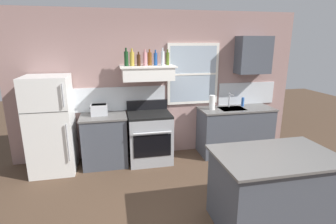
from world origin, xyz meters
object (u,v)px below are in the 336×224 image
Objects in this scene: refrigerator at (51,125)px; toaster at (99,110)px; bottle_olive_oil_square at (168,58)px; dish_soap_bottle at (243,102)px; stove_range at (150,137)px; bottle_blue_liqueur at (156,59)px; bottle_champagne_gold_foil at (132,59)px; bottle_clear_tall at (163,58)px; bottle_dark_green_wine at (126,58)px; paper_towel_roll at (212,102)px; bottle_amber_wine at (150,59)px; bottle_brown_stout at (139,60)px; kitchen_island at (273,190)px; bottle_rose_pink at (145,59)px.

refrigerator is 5.48× the size of toaster.
bottle_olive_oil_square is 1.74m from dish_soap_bottle.
refrigerator is 1.69m from stove_range.
toaster is at bearing -177.43° from bottle_blue_liqueur.
bottle_clear_tall is (0.53, -0.03, 0.01)m from bottle_champagne_gold_foil.
bottle_dark_green_wine is 0.63m from bottle_clear_tall.
dish_soap_bottle is (1.73, 0.01, -0.86)m from bottle_blue_liqueur.
paper_towel_roll is at bearing -2.81° from bottle_champagne_gold_foil.
paper_towel_roll is (1.15, -0.10, -0.82)m from bottle_amber_wine.
bottle_clear_tall is 1.13× the size of paper_towel_roll.
bottle_brown_stout is 0.17× the size of kitchen_island.
bottle_olive_oil_square reaches higher than toaster.
toaster is at bearing -176.52° from bottle_amber_wine.
bottle_amber_wine is 2.03m from dish_soap_bottle.
toaster reaches higher than kitchen_island.
dish_soap_bottle is 2.36m from kitchen_island.
bottle_amber_wine is (0.20, 0.05, 0.02)m from bottle_brown_stout.
kitchen_island is at bearing -62.76° from bottle_amber_wine.
stove_range is 3.58× the size of bottle_clear_tall.
bottle_dark_green_wine reaches higher than toaster.
toaster is 0.27× the size of stove_range.
toaster is 1.65× the size of dish_soap_bottle.
stove_range is 3.99× the size of bottle_olive_oil_square.
dish_soap_bottle is at bearing 2.00° from bottle_clear_tall.
kitchen_island is (-0.03, -2.09, -0.59)m from paper_towel_roll.
bottle_champagne_gold_foil reaches higher than refrigerator.
bottle_champagne_gold_foil reaches higher than bottle_rose_pink.
bottle_olive_oil_square is at bearing 1.59° from bottle_amber_wine.
paper_towel_roll is (1.56, -0.07, -0.83)m from bottle_dark_green_wine.
bottle_champagne_gold_foil reaches higher than paper_towel_roll.
bottle_olive_oil_square reaches higher than bottle_blue_liqueur.
toaster is 2.74m from dish_soap_bottle.
bottle_dark_green_wine is 0.73m from bottle_olive_oil_square.
bottle_brown_stout is at bearing -179.93° from bottle_clear_tall.
bottle_brown_stout is 0.86× the size of bottle_amber_wine.
toaster is 1.50m from bottle_olive_oil_square.
bottle_champagne_gold_foil is at bearing 123.54° from kitchen_island.
toaster is 1.11× the size of bottle_blue_liqueur.
bottle_blue_liqueur is at bearing -175.06° from bottle_olive_oil_square.
toaster is 1.01× the size of bottle_champagne_gold_foil.
bottle_clear_tall is (1.13, 0.00, 0.86)m from toaster.
bottle_blue_liqueur is at bearing 160.39° from bottle_clear_tall.
bottle_amber_wine reaches higher than bottle_brown_stout.
bottle_rose_pink is 2.84m from kitchen_island.
bottle_champagne_gold_foil is 1.63× the size of dish_soap_bottle.
bottle_brown_stout is 0.89× the size of paper_towel_roll.
bottle_rose_pink reaches higher than paper_towel_roll.
stove_range is 3.72× the size of bottle_champagne_gold_foil.
bottle_champagne_gold_foil is 0.53m from bottle_clear_tall.
bottle_rose_pink reaches higher than kitchen_island.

